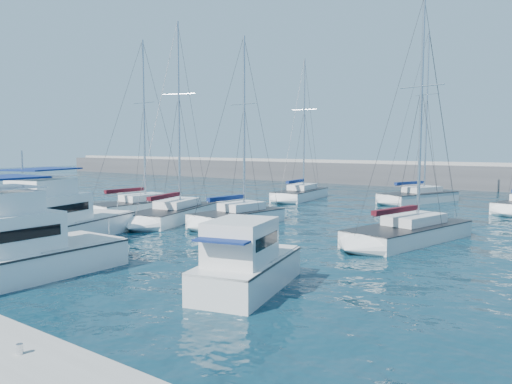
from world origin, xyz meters
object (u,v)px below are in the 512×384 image
Objects in this scene: sailboat_back_a at (300,194)px; sailboat_mid_d at (409,233)px; motor_yacht_port_inner at (56,223)px; motor_yacht_port_outer at (37,220)px; sailboat_back_b at (419,197)px; motor_yacht_stbd_outer at (246,266)px; sailboat_mid_a at (138,206)px; sailboat_mid_c at (238,217)px; motor_yacht_stbd_inner at (21,250)px; sailboat_mid_b at (175,214)px.

sailboat_mid_d is at bearing -52.21° from sailboat_back_a.
motor_yacht_port_outer is at bearing 151.53° from motor_yacht_port_inner.
sailboat_back_a is 11.83m from sailboat_back_b.
motor_yacht_port_inner is 1.65× the size of motor_yacht_stbd_outer.
sailboat_mid_a is 27.14m from sailboat_back_b.
sailboat_back_a is (5.17, 17.33, -0.00)m from sailboat_mid_a.
sailboat_mid_c is 18.14m from sailboat_back_a.
sailboat_back_a reaches higher than sailboat_mid_c.
sailboat_mid_d reaches higher than sailboat_mid_c.
sailboat_mid_d is at bearing 5.20° from sailboat_mid_a.
sailboat_mid_a is (-21.07, 12.53, -0.42)m from motor_yacht_stbd_outer.
sailboat_mid_a is at bearing 125.27° from motor_yacht_stbd_inner.
sailboat_mid_c reaches higher than motor_yacht_stbd_outer.
sailboat_back_b is at bearing 83.06° from motor_yacht_stbd_inner.
sailboat_mid_a is 22.63m from sailboat_mid_d.
sailboat_mid_c is at bearing -81.66° from sailboat_back_a.
sailboat_back_b is (3.90, 38.40, -0.59)m from motor_yacht_stbd_inner.
motor_yacht_port_outer is at bearing -118.89° from sailboat_mid_c.
sailboat_mid_b is at bearing -94.98° from sailboat_back_b.
motor_yacht_port_inner is 14.75m from motor_yacht_stbd_outer.
sailboat_mid_a is at bearing -107.15° from sailboat_back_b.
motor_yacht_stbd_inner is (5.86, -5.19, 0.00)m from motor_yacht_port_inner.
sailboat_back_b reaches higher than sailboat_mid_a.
sailboat_mid_d is (19.48, 11.69, -0.44)m from motor_yacht_port_outer.
sailboat_mid_c is 0.94× the size of sailboat_mid_d.
sailboat_back_a is (-0.50, 18.67, 0.00)m from sailboat_mid_b.
motor_yacht_port_inner is 0.69× the size of sailboat_mid_b.
motor_yacht_port_inner and motor_yacht_stbd_inner have the same top height.
sailboat_back_a is at bearing 74.35° from sailboat_mid_b.
sailboat_back_a is (-17.44, 16.33, 0.01)m from sailboat_mid_d.
sailboat_mid_d is (1.54, 13.53, -0.44)m from motor_yacht_stbd_outer.
motor_yacht_port_outer is 28.09m from sailboat_back_a.
sailboat_mid_b reaches higher than motor_yacht_port_inner.
sailboat_mid_a is at bearing 90.12° from motor_yacht_port_outer.
sailboat_mid_d is at bearing 68.51° from motor_yacht_stbd_outer.
motor_yacht_stbd_outer is (14.71, -1.15, -0.19)m from motor_yacht_port_inner.
sailboat_mid_c is at bearing -84.90° from sailboat_back_b.
sailboat_mid_c is at bearing 38.87° from motor_yacht_port_outer.
sailboat_mid_d is (12.00, 0.97, -0.02)m from sailboat_mid_c.
sailboat_back_a reaches higher than motor_yacht_port_outer.
motor_yacht_port_outer is 0.44× the size of sailboat_mid_d.
motor_yacht_port_outer is at bearing 145.96° from motor_yacht_stbd_inner.
motor_yacht_port_outer is 22.72m from sailboat_mid_d.
sailboat_mid_a is at bearing 149.49° from sailboat_mid_b.
motor_yacht_port_outer is 1.00× the size of motor_yacht_stbd_outer.
sailboat_back_a reaches higher than motor_yacht_stbd_outer.
sailboat_back_a is at bearing 76.00° from motor_yacht_port_inner.
sailboat_mid_b is (2.54, 9.34, -0.43)m from motor_yacht_port_outer.
sailboat_mid_a is (-12.22, 16.56, -0.61)m from motor_yacht_stbd_inner.
motor_yacht_stbd_inner is 0.53× the size of sailboat_mid_d.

